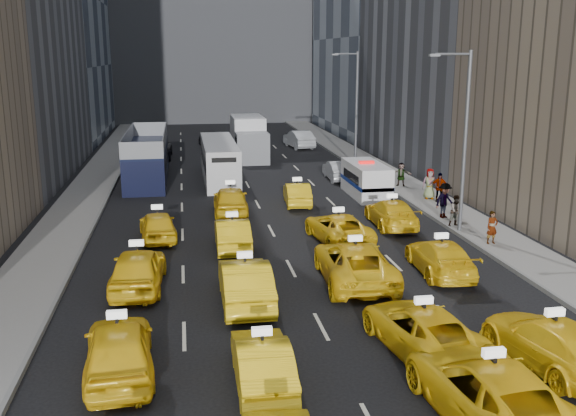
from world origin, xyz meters
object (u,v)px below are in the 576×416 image
at_px(taxi_2, 491,391).
at_px(city_bus, 219,161).
at_px(double_decker, 147,156).
at_px(nypd_van, 366,180).
at_px(box_truck, 249,138).
at_px(pedestrian_0, 492,227).

distance_m(taxi_2, city_bus, 32.64).
xyz_separation_m(double_decker, city_bus, (5.08, -0.87, -0.34)).
xyz_separation_m(nypd_van, box_truck, (-5.76, 16.15, 0.73)).
bearing_deg(city_bus, nypd_van, -45.64).
height_order(taxi_2, pedestrian_0, pedestrian_0).
distance_m(double_decker, pedestrian_0, 25.61).
height_order(nypd_van, pedestrian_0, nypd_van).
distance_m(nypd_van, box_truck, 17.17).
xyz_separation_m(nypd_van, pedestrian_0, (2.72, -11.66, -0.08)).
bearing_deg(double_decker, nypd_van, -33.84).
bearing_deg(city_bus, box_truck, 63.88).
xyz_separation_m(box_truck, pedestrian_0, (8.48, -27.81, -0.81)).
xyz_separation_m(city_bus, pedestrian_0, (11.57, -18.58, -0.44)).
xyz_separation_m(taxi_2, double_decker, (-9.75, 33.17, 0.91)).
distance_m(nypd_van, double_decker, 15.98).
height_order(taxi_2, box_truck, box_truck).
height_order(double_decker, box_truck, box_truck).
distance_m(double_decker, city_bus, 5.16).
bearing_deg(nypd_van, pedestrian_0, -72.87).
relative_size(taxi_2, box_truck, 0.72).
relative_size(nypd_van, box_truck, 0.67).
bearing_deg(box_truck, nypd_van, -77.16).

